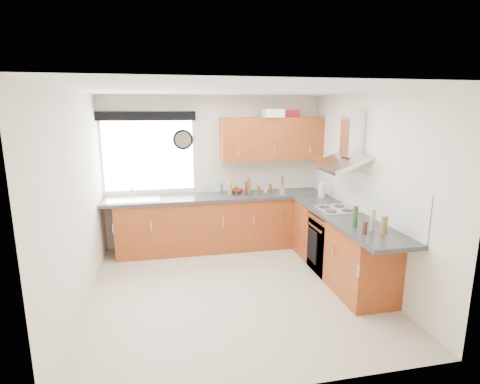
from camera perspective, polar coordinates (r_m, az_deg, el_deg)
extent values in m
plane|color=beige|center=(5.00, -0.85, -14.68)|extent=(3.60, 3.60, 0.00)
cube|color=white|center=(4.45, -0.96, 15.32)|extent=(3.60, 3.60, 0.02)
cube|color=silver|center=(6.30, -3.99, 3.07)|extent=(3.60, 0.02, 2.50)
cube|color=silver|center=(2.89, 5.93, -8.54)|extent=(3.60, 0.02, 2.50)
cube|color=silver|center=(4.59, -23.58, -1.56)|extent=(0.02, 3.60, 2.50)
cube|color=silver|center=(5.20, 18.97, 0.38)|extent=(0.02, 3.60, 2.50)
cube|color=white|center=(6.20, -13.72, 5.38)|extent=(1.40, 0.02, 1.10)
cube|color=black|center=(6.07, -14.06, 11.19)|extent=(1.50, 0.18, 0.14)
cube|color=white|center=(5.46, 17.25, 0.31)|extent=(0.01, 3.00, 0.54)
cube|color=maroon|center=(6.20, -4.43, -4.89)|extent=(3.00, 0.58, 0.86)
cube|color=maroon|center=(6.58, 9.57, -4.01)|extent=(0.60, 0.60, 0.86)
cube|color=maroon|center=(5.41, 14.87, -7.93)|extent=(0.58, 2.10, 0.86)
cube|color=#2C2B2F|center=(6.09, -3.55, -0.78)|extent=(3.60, 0.62, 0.05)
cube|color=#2C2B2F|center=(5.14, 15.80, -3.74)|extent=(0.62, 2.42, 0.05)
cube|color=black|center=(5.54, 14.08, -7.48)|extent=(0.56, 0.58, 0.85)
cube|color=silver|center=(5.39, 14.36, -2.56)|extent=(0.52, 0.52, 0.01)
cube|color=maroon|center=(6.27, 4.88, 8.06)|extent=(1.70, 0.35, 0.70)
cube|color=white|center=(6.18, -11.68, -5.41)|extent=(0.59, 0.57, 0.82)
cylinder|color=black|center=(6.15, -8.68, 7.89)|extent=(0.32, 0.04, 0.32)
cube|color=white|center=(6.14, 5.03, 11.86)|extent=(0.35, 0.27, 0.13)
cube|color=red|center=(6.44, 7.59, 11.78)|extent=(0.27, 0.23, 0.12)
cylinder|color=gray|center=(6.16, 6.46, 0.18)|extent=(0.10, 0.10, 0.13)
cylinder|color=white|center=(6.08, 12.36, 0.27)|extent=(0.12, 0.12, 0.23)
cylinder|color=olive|center=(6.06, -1.53, 0.64)|extent=(0.06, 0.06, 0.25)
cylinder|color=navy|center=(6.13, -2.81, 0.47)|extent=(0.04, 0.04, 0.19)
cylinder|color=#B6A89C|center=(6.30, 3.96, 0.34)|extent=(0.07, 0.07, 0.09)
cylinder|color=brown|center=(6.28, 1.35, 1.04)|extent=(0.06, 0.06, 0.25)
cylinder|color=brown|center=(6.17, -1.48, 0.62)|extent=(0.05, 0.05, 0.20)
cylinder|color=brown|center=(6.29, 4.64, 0.57)|extent=(0.04, 0.04, 0.15)
cylinder|color=#173F16|center=(6.07, -0.61, 0.19)|extent=(0.04, 0.04, 0.15)
cylinder|color=#1F5927|center=(6.05, 1.49, -0.15)|extent=(0.07, 0.07, 0.09)
cylinder|color=#5F1D14|center=(6.12, 0.92, 0.61)|extent=(0.04, 0.04, 0.22)
cylinder|color=brown|center=(6.22, 2.85, 0.30)|extent=(0.06, 0.06, 0.12)
cylinder|color=#224C1B|center=(4.64, 17.18, -3.63)|extent=(0.06, 0.06, 0.26)
cylinder|color=gray|center=(4.56, 19.56, -4.08)|extent=(0.05, 0.05, 0.26)
cylinder|color=olive|center=(4.53, 21.13, -4.67)|extent=(0.07, 0.07, 0.20)
cylinder|color=#4A1F1A|center=(4.44, 18.48, -5.19)|extent=(0.06, 0.06, 0.14)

